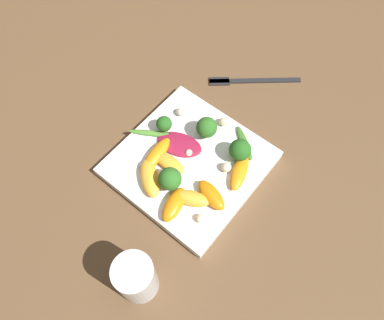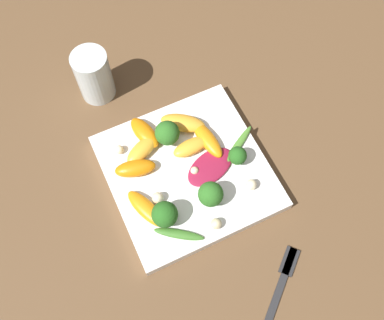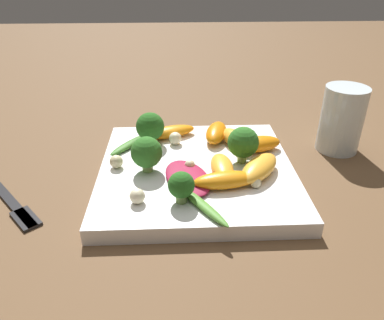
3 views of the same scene
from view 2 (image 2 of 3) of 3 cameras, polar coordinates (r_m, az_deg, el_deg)
name	(u,v)px [view 2 (image 2 of 3)]	position (r m, az deg, el deg)	size (l,w,h in m)	color
ground_plane	(187,174)	(0.74, -0.61, -1.85)	(2.40, 2.40, 0.00)	brown
plate	(187,172)	(0.73, -0.62, -1.54)	(0.25, 0.25, 0.02)	white
drinking_glass	(94,76)	(0.80, -12.36, 10.43)	(0.06, 0.06, 0.10)	silver
fork	(278,295)	(0.69, 10.82, -16.43)	(0.16, 0.14, 0.01)	#262628
radicchio_leaf_0	(210,167)	(0.72, 2.33, -0.86)	(0.10, 0.07, 0.01)	maroon
orange_segment_0	(191,147)	(0.73, -0.14, 1.68)	(0.06, 0.03, 0.02)	#FCAD33
orange_segment_1	(207,139)	(0.74, 1.97, 2.65)	(0.04, 0.08, 0.02)	orange
orange_segment_2	(146,209)	(0.69, -5.85, -6.18)	(0.05, 0.08, 0.02)	orange
orange_segment_3	(142,150)	(0.73, -6.37, 1.29)	(0.07, 0.05, 0.02)	#FCAD33
orange_segment_4	(145,133)	(0.74, -6.03, 3.46)	(0.04, 0.07, 0.02)	orange
orange_segment_5	(135,168)	(0.72, -7.21, -1.05)	(0.07, 0.04, 0.02)	orange
orange_segment_6	(183,123)	(0.75, -1.17, 4.72)	(0.08, 0.07, 0.02)	#FCAD33
broccoli_floret_0	(165,215)	(0.67, -3.48, -6.94)	(0.04, 0.04, 0.05)	#84AD5B
broccoli_floret_1	(167,133)	(0.72, -3.16, 3.42)	(0.04, 0.04, 0.05)	#7A9E51
broccoli_floret_2	(238,156)	(0.71, 5.80, 0.52)	(0.03, 0.03, 0.04)	#7A9E51
broccoli_floret_3	(211,194)	(0.68, 2.39, -4.38)	(0.04, 0.04, 0.05)	#7A9E51
arugula_sprig_0	(236,146)	(0.74, 5.60, 1.79)	(0.09, 0.06, 0.01)	#518E33
arugula_sprig_1	(179,234)	(0.68, -1.67, -9.39)	(0.07, 0.06, 0.01)	#3D7528
macadamia_nut_0	(199,123)	(0.75, 0.94, 4.74)	(0.01, 0.01, 0.01)	beige
macadamia_nut_1	(251,185)	(0.71, 7.53, -3.11)	(0.02, 0.02, 0.02)	beige
macadamia_nut_2	(119,150)	(0.74, -9.23, 1.31)	(0.01, 0.01, 0.01)	beige
macadamia_nut_3	(195,171)	(0.71, 0.33, -1.35)	(0.01, 0.01, 0.01)	beige
macadamia_nut_4	(216,224)	(0.68, 3.09, -8.08)	(0.02, 0.02, 0.02)	beige
macadamia_nut_5	(158,198)	(0.70, -4.39, -4.81)	(0.02, 0.02, 0.02)	beige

